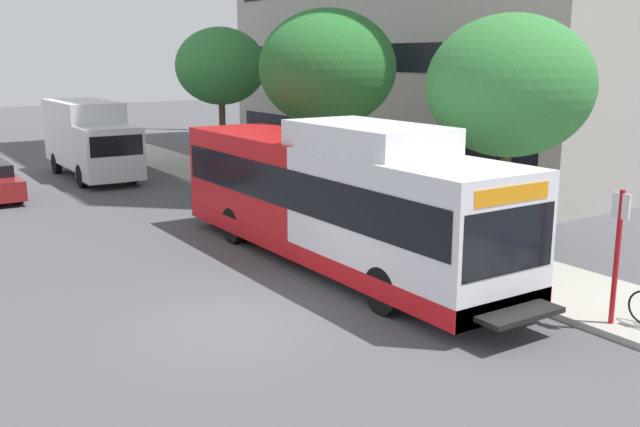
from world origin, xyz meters
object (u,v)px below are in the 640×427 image
at_px(transit_bus, 333,198).
at_px(bus_stop_sign_pole, 618,247).
at_px(street_tree_far_block, 221,66).
at_px(street_tree_near_stop, 509,86).
at_px(street_tree_mid_block, 327,68).
at_px(box_truck_background, 90,137).

height_order(transit_bus, bus_stop_sign_pole, transit_bus).
bearing_deg(street_tree_far_block, street_tree_near_stop, -89.60).
xyz_separation_m(bus_stop_sign_pole, street_tree_near_stop, (2.01, 4.68, 2.76)).
distance_m(street_tree_near_stop, street_tree_far_block, 16.26).
distance_m(transit_bus, bus_stop_sign_pole, 6.88).
xyz_separation_m(street_tree_near_stop, street_tree_far_block, (-0.11, 16.25, 0.29)).
bearing_deg(street_tree_mid_block, bus_stop_sign_pole, -97.84).
xyz_separation_m(street_tree_near_stop, street_tree_mid_block, (-0.31, 7.64, 0.34)).
distance_m(transit_bus, box_truck_background, 16.65).
bearing_deg(bus_stop_sign_pole, street_tree_far_block, 84.82).
distance_m(street_tree_near_stop, street_tree_mid_block, 7.66).
bearing_deg(box_truck_background, bus_stop_sign_pole, -81.96).
relative_size(street_tree_mid_block, street_tree_far_block, 1.05).
bearing_deg(street_tree_near_stop, transit_bus, 154.22).
distance_m(transit_bus, street_tree_mid_block, 7.44).
bearing_deg(street_tree_far_block, street_tree_mid_block, -91.34).
height_order(transit_bus, street_tree_near_stop, street_tree_near_stop).
xyz_separation_m(bus_stop_sign_pole, street_tree_far_block, (1.90, 20.93, 3.06)).
distance_m(bus_stop_sign_pole, street_tree_mid_block, 12.82).
relative_size(street_tree_near_stop, street_tree_mid_block, 0.92).
height_order(transit_bus, box_truck_background, transit_bus).
height_order(street_tree_far_block, box_truck_background, street_tree_far_block).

